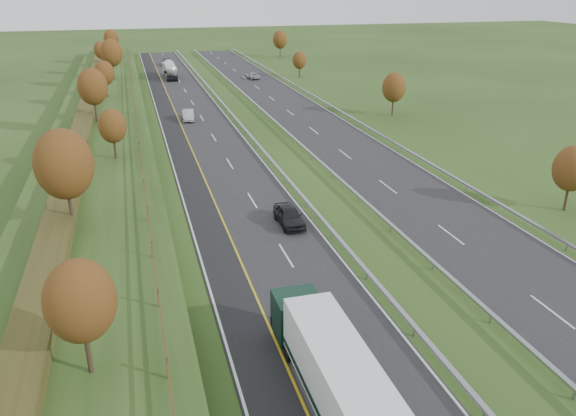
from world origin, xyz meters
name	(u,v)px	position (x,y,z in m)	size (l,w,h in m)	color
ground	(270,142)	(8.00, 55.00, 0.00)	(400.00, 400.00, 0.00)	#264017
near_carriageway	(203,136)	(0.00, 60.00, 0.02)	(10.50, 200.00, 0.04)	black
far_carriageway	(320,128)	(16.50, 60.00, 0.02)	(10.50, 200.00, 0.04)	black
hard_shoulder	(175,138)	(-3.75, 60.00, 0.02)	(3.00, 200.00, 0.04)	black
lane_markings	(250,133)	(6.40, 59.88, 0.05)	(26.75, 200.00, 0.01)	silver
embankment_left	(101,136)	(-13.00, 60.00, 1.00)	(12.00, 200.00, 2.00)	#264017
hedge_left	(83,125)	(-15.00, 60.00, 2.55)	(2.20, 180.00, 1.10)	#343816
fence_left	(136,121)	(-8.50, 59.59, 2.73)	(0.12, 189.06, 1.20)	#422B19
median_barrier_near	(245,129)	(5.70, 60.00, 0.61)	(0.32, 200.00, 0.71)	gray
median_barrier_far	(281,127)	(10.80, 60.00, 0.61)	(0.32, 200.00, 0.71)	gray
outer_barrier_far	(358,122)	(22.30, 60.00, 0.62)	(0.32, 200.00, 0.71)	gray
trees_left	(98,99)	(-12.64, 56.63, 6.37)	(6.64, 164.30, 7.66)	#2D2116
trees_far	(337,67)	(29.80, 89.21, 4.25)	(8.45, 118.60, 7.12)	#2D2116
box_lorry	(343,390)	(-1.06, 5.18, 2.33)	(2.58, 16.28, 4.06)	black
road_tanker	(170,69)	(-0.09, 111.66, 1.86)	(2.40, 11.22, 3.46)	silver
car_dark_near	(289,216)	(3.08, 28.59, 0.85)	(1.91, 4.75, 1.62)	black
car_silver_mid	(188,115)	(-0.86, 70.13, 0.80)	(1.61, 4.63, 1.52)	#A2A2A7
car_small_far	(166,62)	(0.60, 131.81, 0.76)	(2.01, 4.95, 1.44)	#16143F
car_oncoming	(252,76)	(16.65, 105.47, 0.68)	(2.11, 4.58, 1.27)	#B3B2B8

